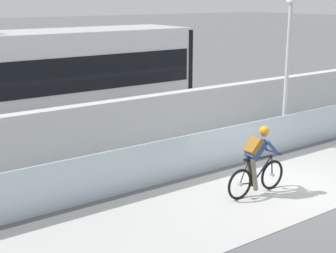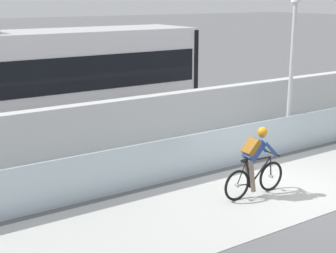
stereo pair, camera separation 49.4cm
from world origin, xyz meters
TOP-DOWN VIEW (x-y plane):
  - ground_plane at (0.00, 0.00)m, footprint 200.00×200.00m
  - bike_path_deck at (0.00, 0.00)m, footprint 32.00×3.20m
  - glass_parapet at (0.00, 1.85)m, footprint 32.00×0.05m
  - concrete_barrier_wall at (0.00, 3.65)m, footprint 32.00×0.36m
  - tram_rail_near at (0.00, 6.13)m, footprint 32.00×0.08m
  - tram_rail_far at (0.00, 7.57)m, footprint 32.00×0.08m
  - tram at (-3.73, 6.85)m, footprint 11.06×2.54m
  - cyclist_on_bike at (-0.74, -0.00)m, footprint 1.77×0.58m
  - lamp_post_antenna at (2.61, 2.15)m, footprint 0.28×0.28m

SIDE VIEW (x-z plane):
  - ground_plane at x=0.00m, z-range 0.00..0.00m
  - tram_rail_near at x=0.00m, z-range 0.00..0.01m
  - tram_rail_far at x=0.00m, z-range 0.00..0.01m
  - bike_path_deck at x=0.00m, z-range 0.00..0.01m
  - glass_parapet at x=0.00m, z-range 0.00..1.09m
  - cyclist_on_bike at x=-0.74m, z-range -0.01..1.60m
  - concrete_barrier_wall at x=0.00m, z-range 0.00..1.80m
  - tram at x=-3.73m, z-range -0.01..3.80m
  - lamp_post_antenna at x=2.61m, z-range 0.69..5.89m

